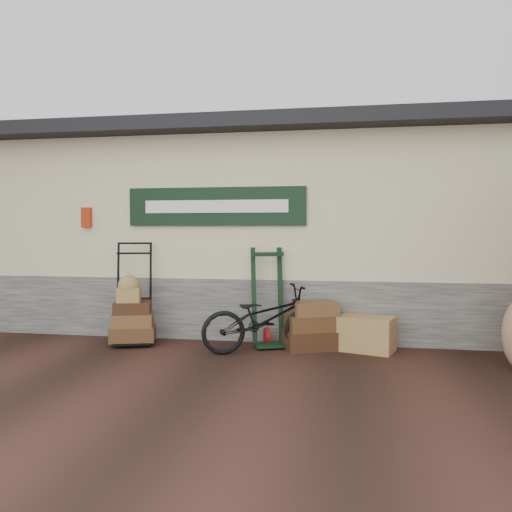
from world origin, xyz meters
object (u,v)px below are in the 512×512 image
Objects in this scene: green_barrow at (268,297)px; wicker_hamper at (366,334)px; suitcase_stack at (312,325)px; porter_trolley at (134,292)px; bicycle at (265,315)px.

wicker_hamper is (1.34, -0.05, -0.45)m from green_barrow.
suitcase_stack is at bearing -26.76° from green_barrow.
porter_trolley is 1.95m from bicycle.
bicycle reaches higher than suitcase_stack.
green_barrow is 1.85× the size of suitcase_stack.
porter_trolley is at bearing 60.57° from bicycle.
porter_trolley reaches higher than bicycle.
green_barrow is 0.71m from suitcase_stack.
porter_trolley is 1.08× the size of green_barrow.
suitcase_stack is 0.69m from bicycle.
suitcase_stack is (2.53, 0.06, -0.41)m from porter_trolley.
green_barrow is 1.93× the size of wicker_hamper.
porter_trolley is 0.87× the size of bicycle.
wicker_hamper is at bearing 1.22° from suitcase_stack.
bicycle is at bearing -167.45° from wicker_hamper.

